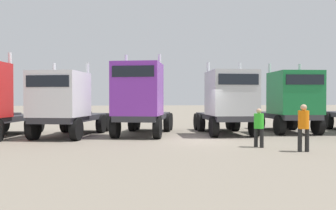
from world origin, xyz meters
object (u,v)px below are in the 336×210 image
semi_truck_silver (228,101)px  semi_truck_green (291,101)px  visitor_with_camera (259,125)px  semi_truck_white (65,103)px  semi_truck_purple (141,99)px  visitor_in_hivis (304,124)px

semi_truck_silver → semi_truck_green: size_ratio=0.99×
semi_truck_green → visitor_with_camera: size_ratio=3.66×
semi_truck_white → semi_truck_purple: (3.96, 0.02, 0.21)m
semi_truck_white → semi_truck_silver: (8.87, -0.14, 0.10)m
semi_truck_white → semi_truck_silver: 8.87m
semi_truck_green → visitor_in_hivis: size_ratio=3.28×
semi_truck_silver → visitor_in_hivis: size_ratio=3.25×
visitor_in_hivis → semi_truck_silver: bearing=12.3°
semi_truck_white → semi_truck_silver: size_ratio=1.13×
semi_truck_white → semi_truck_green: semi_truck_green is taller
semi_truck_purple → semi_truck_green: 8.89m
semi_truck_green → semi_truck_white: bearing=-83.3°
semi_truck_white → visitor_in_hivis: (9.63, -6.52, -0.74)m
semi_truck_green → visitor_with_camera: (-4.37, -5.35, -0.98)m
semi_truck_white → visitor_with_camera: (8.46, -5.10, -0.86)m
semi_truck_white → visitor_with_camera: semi_truck_white is taller
semi_truck_silver → visitor_with_camera: (-0.40, -4.96, -0.96)m
semi_truck_green → semi_truck_purple: bearing=-82.9°
visitor_in_hivis → visitor_with_camera: visitor_in_hivis is taller
semi_truck_white → semi_truck_purple: 3.96m
semi_truck_green → visitor_in_hivis: 7.54m
semi_truck_green → visitor_in_hivis: bearing=-19.8°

